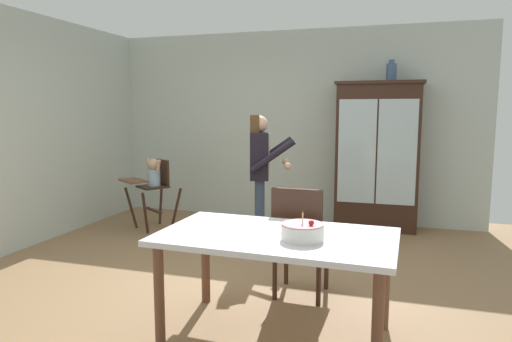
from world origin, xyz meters
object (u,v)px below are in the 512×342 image
(china_cabinet, at_px, (377,156))
(high_chair_with_toddler, at_px, (153,181))
(ceramic_vase, at_px, (391,72))
(adult_person, at_px, (260,166))
(dining_chair_far_side, at_px, (299,235))
(birthday_cake, at_px, (303,232))
(dining_table, at_px, (276,247))

(china_cabinet, bearing_deg, high_chair_with_toddler, -162.78)
(ceramic_vase, height_order, adult_person, ceramic_vase)
(china_cabinet, distance_m, adult_person, 1.82)
(adult_person, distance_m, dining_chair_far_side, 1.45)
(birthday_cake, distance_m, dining_chair_far_side, 0.81)
(china_cabinet, bearing_deg, dining_chair_far_side, -101.45)
(china_cabinet, distance_m, dining_chair_far_side, 2.65)
(birthday_cake, bearing_deg, china_cabinet, 84.04)
(china_cabinet, xyz_separation_m, dining_chair_far_side, (-0.52, -2.56, -0.43))
(ceramic_vase, bearing_deg, birthday_cake, -98.32)
(dining_table, relative_size, dining_chair_far_side, 1.71)
(dining_table, relative_size, birthday_cake, 5.86)
(adult_person, relative_size, dining_chair_far_side, 1.59)
(dining_chair_far_side, bearing_deg, adult_person, -58.39)
(dining_table, distance_m, birthday_cake, 0.26)
(ceramic_vase, relative_size, high_chair_with_toddler, 0.28)
(high_chair_with_toddler, height_order, birthday_cake, high_chair_with_toddler)
(high_chair_with_toddler, relative_size, dining_table, 0.58)
(adult_person, bearing_deg, birthday_cake, -172.27)
(china_cabinet, bearing_deg, dining_table, -99.55)
(ceramic_vase, bearing_deg, high_chair_with_toddler, -163.48)
(high_chair_with_toddler, bearing_deg, ceramic_vase, 50.81)
(china_cabinet, distance_m, high_chair_with_toddler, 2.99)
(adult_person, bearing_deg, high_chair_with_toddler, 57.75)
(dining_table, height_order, dining_chair_far_side, dining_chair_far_side)
(dining_table, bearing_deg, birthday_cake, -22.33)
(high_chair_with_toddler, relative_size, dining_chair_far_side, 0.99)
(ceramic_vase, height_order, dining_table, ceramic_vase)
(dining_table, bearing_deg, adult_person, 109.57)
(high_chair_with_toddler, distance_m, adult_person, 1.73)
(ceramic_vase, bearing_deg, dining_chair_far_side, -104.39)
(china_cabinet, distance_m, birthday_cake, 3.33)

